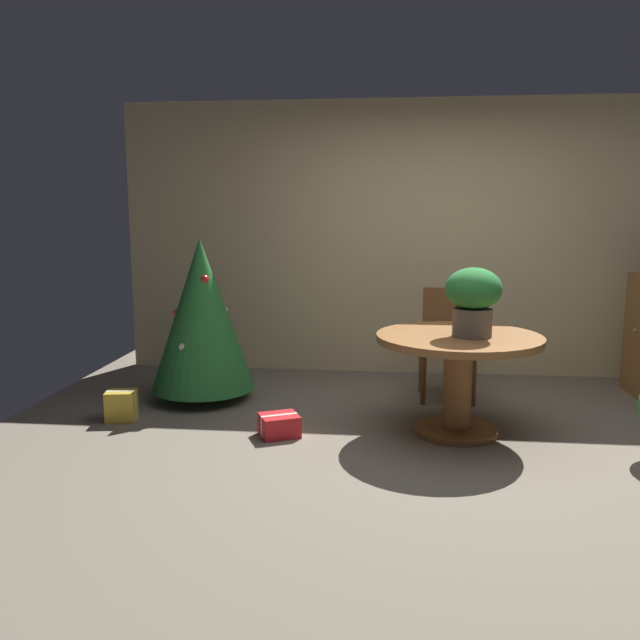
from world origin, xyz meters
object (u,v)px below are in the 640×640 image
Objects in this scene: flower_vase at (473,297)px; gift_box_gold at (121,406)px; gift_box_red at (279,425)px; holiday_tree at (202,314)px; wooden_chair_far at (447,335)px; round_dining_table at (458,362)px.

flower_vase is 2.71m from gift_box_gold.
gift_box_red is (-1.32, -0.14, -0.91)m from flower_vase.
wooden_chair_far is at bearing 8.28° from holiday_tree.
wooden_chair_far is 1.74m from gift_box_red.
holiday_tree is 0.99m from gift_box_gold.
holiday_tree reaches higher than gift_box_red.
holiday_tree is 4.07× the size of gift_box_red.
gift_box_red is at bearing -171.17° from round_dining_table.
gift_box_gold is 0.73× the size of gift_box_red.
flower_vase is at bearing -85.53° from wooden_chair_far.
wooden_chair_far is at bearing 90.00° from round_dining_table.
wooden_chair_far is (0.00, 0.93, 0.02)m from round_dining_table.
wooden_chair_far reaches higher than round_dining_table.
round_dining_table is at bearing -90.00° from wooden_chair_far.
holiday_tree is 1.31m from gift_box_red.
round_dining_table is at bearing 8.83° from gift_box_red.
holiday_tree reaches higher than round_dining_table.
gift_box_gold is (-2.49, -0.92, -0.42)m from wooden_chair_far.
flower_vase reaches higher than gift_box_red.
holiday_tree is (-2.11, 0.70, -0.26)m from flower_vase.
wooden_chair_far reaches higher than gift_box_gold.
flower_vase is at bearing -36.65° from round_dining_table.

